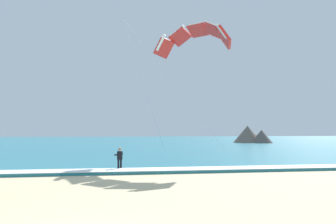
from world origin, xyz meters
The scene contains 6 objects.
sea centered at (0.00, 74.25, 0.10)m, with size 200.00×120.00×0.20m, color teal.
surf_foam centered at (0.00, 15.25, 0.22)m, with size 200.00×2.12×0.04m, color white.
surfboard centered at (1.67, 16.24, 0.03)m, with size 0.99×1.46×0.09m.
kitesurfer centered at (1.66, 16.26, 0.94)m, with size 0.66×0.66×1.69m.
kite_primary centered at (8.93, 23.22, 11.98)m, with size 9.85×9.47×12.09m.
headland_right centered at (31.00, 62.09, 1.71)m, with size 7.95×8.24×3.85m.
Camera 1 is at (0.96, -9.31, 2.98)m, focal length 37.63 mm.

